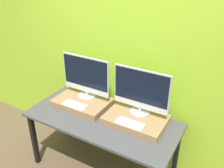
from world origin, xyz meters
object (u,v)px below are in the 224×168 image
(monitor_right, at_px, (141,91))
(keyboard_right, at_px, (130,123))
(monitor_left, at_px, (86,76))
(keyboard_left, at_px, (74,105))

(monitor_right, height_order, keyboard_right, monitor_right)
(monitor_left, xyz_separation_m, keyboard_left, (0.00, -0.24, -0.25))
(monitor_left, xyz_separation_m, monitor_right, (0.70, 0.00, 0.00))
(monitor_left, distance_m, keyboard_left, 0.35)
(monitor_left, bearing_deg, keyboard_left, -90.00)
(monitor_left, distance_m, keyboard_right, 0.78)
(monitor_left, relative_size, keyboard_left, 2.14)
(monitor_left, height_order, keyboard_right, monitor_left)
(keyboard_left, bearing_deg, monitor_right, 19.26)
(keyboard_left, relative_size, keyboard_right, 1.00)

